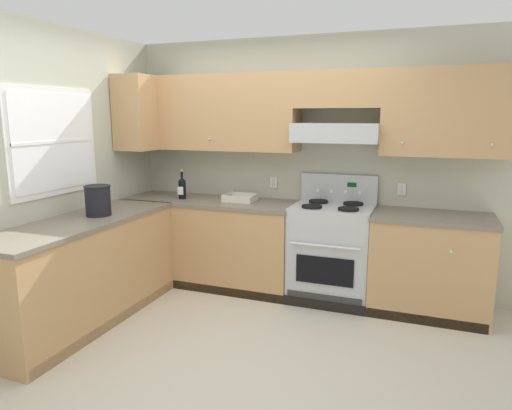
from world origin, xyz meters
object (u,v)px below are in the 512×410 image
wine_bottle (182,187)px  bucket (98,200)px  stove (331,252)px  bowl (240,199)px

wine_bottle → bucket: wine_bottle is taller
stove → bowl: (-0.97, 0.03, 0.46)m
bowl → bucket: (-0.89, -1.09, 0.12)m
stove → wine_bottle: (-1.59, -0.07, 0.55)m
stove → wine_bottle: 1.68m
stove → bucket: size_ratio=4.49×
stove → bowl: 1.07m
stove → bucket: (-1.86, -1.06, 0.57)m
wine_bottle → bowl: size_ratio=1.00×
stove → bucket: stove is taller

